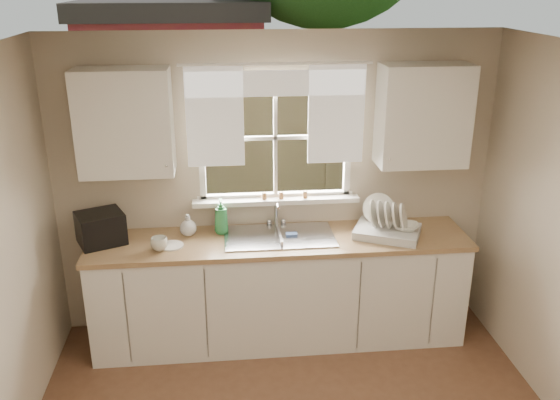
{
  "coord_description": "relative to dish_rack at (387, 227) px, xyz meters",
  "views": [
    {
      "loc": [
        -0.44,
        -2.62,
        2.87
      ],
      "look_at": [
        0.0,
        1.65,
        1.25
      ],
      "focal_mm": 38.0,
      "sensor_mm": 36.0,
      "label": 1
    }
  ],
  "objects": [
    {
      "name": "curtains",
      "position": [
        -0.87,
        0.29,
        0.95
      ],
      "size": [
        1.5,
        0.03,
        0.81
      ],
      "color": "white",
      "rests_on": "room_walls"
    },
    {
      "name": "cup",
      "position": [
        -1.81,
        -0.09,
        -0.02
      ],
      "size": [
        0.16,
        0.16,
        0.1
      ],
      "primitive_type": "imported",
      "rotation": [
        0.0,
        0.0,
        0.26
      ],
      "color": "beige",
      "rests_on": "countertop"
    },
    {
      "name": "upper_cabinet_right",
      "position": [
        0.28,
        0.17,
        0.87
      ],
      "size": [
        0.7,
        0.33,
        0.8
      ],
      "primitive_type": "cube",
      "color": "white",
      "rests_on": "room_walls"
    },
    {
      "name": "soap_bottle_c",
      "position": [
        -1.6,
        0.17,
        0.02
      ],
      "size": [
        0.17,
        0.17,
        0.17
      ],
      "primitive_type": "imported",
      "rotation": [
        0.0,
        0.0,
        0.28
      ],
      "color": "beige",
      "rests_on": "countertop"
    },
    {
      "name": "ceiling",
      "position": [
        -0.87,
        -1.66,
        1.52
      ],
      "size": [
        3.6,
        4.0,
        0.02
      ],
      "primitive_type": "cube",
      "color": "silver",
      "rests_on": "room_walls"
    },
    {
      "name": "base_cabinets",
      "position": [
        -0.87,
        0.02,
        -0.55
      ],
      "size": [
        3.0,
        0.62,
        0.87
      ],
      "primitive_type": "cube",
      "color": "white",
      "rests_on": "ground"
    },
    {
      "name": "saucer",
      "position": [
        -1.72,
        -0.04,
        -0.06
      ],
      "size": [
        0.19,
        0.19,
        0.01
      ],
      "primitive_type": "cylinder",
      "color": "white",
      "rests_on": "countertop"
    },
    {
      "name": "soap_bottle_b",
      "position": [
        -1.33,
        0.21,
        0.01
      ],
      "size": [
        0.1,
        0.1,
        0.17
      ],
      "primitive_type": "imported",
      "rotation": [
        0.0,
        0.0,
        -0.27
      ],
      "color": "blue",
      "rests_on": "countertop"
    },
    {
      "name": "sink",
      "position": [
        -0.87,
        0.05,
        -0.14
      ],
      "size": [
        0.88,
        0.52,
        0.4
      ],
      "color": "#B7B7BC",
      "rests_on": "countertop"
    },
    {
      "name": "countertop",
      "position": [
        -0.87,
        0.02,
        -0.09
      ],
      "size": [
        3.04,
        0.65,
        0.04
      ],
      "primitive_type": "cube",
      "color": "#9E7A4F",
      "rests_on": "base_cabinets"
    },
    {
      "name": "bowl",
      "position": [
        0.14,
        -0.05,
        0.02
      ],
      "size": [
        0.24,
        0.24,
        0.05
      ],
      "primitive_type": "imported",
      "rotation": [
        0.0,
        0.0,
        -0.31
      ],
      "color": "white",
      "rests_on": "dish_rack"
    },
    {
      "name": "sill_jars",
      "position": [
        -0.81,
        0.28,
        0.2
      ],
      "size": [
        0.38,
        0.04,
        0.06
      ],
      "color": "brown",
      "rests_on": "window"
    },
    {
      "name": "upper_cabinet_left",
      "position": [
        -2.02,
        0.17,
        0.87
      ],
      "size": [
        0.7,
        0.33,
        0.8
      ],
      "primitive_type": "cube",
      "color": "white",
      "rests_on": "room_walls"
    },
    {
      "name": "dish_rack",
      "position": [
        0.0,
        0.0,
        0.0
      ],
      "size": [
        0.61,
        0.55,
        0.31
      ],
      "color": "silver",
      "rests_on": "countertop"
    },
    {
      "name": "soap_bottle_a",
      "position": [
        -1.33,
        0.18,
        0.08
      ],
      "size": [
        0.12,
        0.12,
        0.29
      ],
      "primitive_type": "imported",
      "rotation": [
        0.0,
        0.0,
        0.09
      ],
      "color": "#2E8E49",
      "rests_on": "countertop"
    },
    {
      "name": "window",
      "position": [
        -0.87,
        0.34,
        0.5
      ],
      "size": [
        1.38,
        0.16,
        1.06
      ],
      "color": "white",
      "rests_on": "room_walls"
    },
    {
      "name": "room_walls",
      "position": [
        -0.87,
        -1.72,
        0.26
      ],
      "size": [
        3.62,
        4.02,
        2.5
      ],
      "color": "beige",
      "rests_on": "ground"
    },
    {
      "name": "wall_outlet",
      "position": [
        0.01,
        0.33,
        0.1
      ],
      "size": [
        0.08,
        0.01,
        0.12
      ],
      "primitive_type": "cube",
      "color": "beige",
      "rests_on": "room_walls"
    },
    {
      "name": "black_appliance",
      "position": [
        -2.27,
        0.09,
        0.05
      ],
      "size": [
        0.43,
        0.41,
        0.25
      ],
      "primitive_type": "cube",
      "rotation": [
        0.0,
        0.0,
        0.42
      ],
      "color": "black",
      "rests_on": "countertop"
    }
  ]
}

